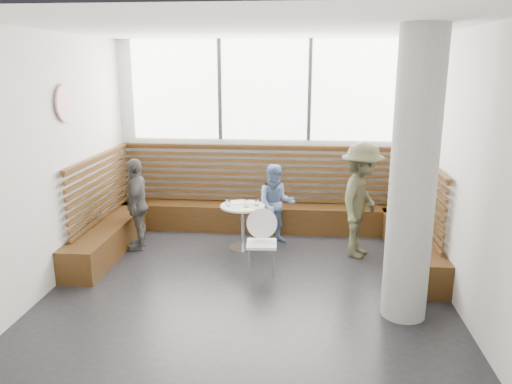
# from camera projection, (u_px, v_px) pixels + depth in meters

# --- Properties ---
(room) EXTENTS (5.00, 5.00, 3.20)m
(room) POSITION_uv_depth(u_px,v_px,m) (248.00, 165.00, 6.10)
(room) COLOR silver
(room) RESTS_ON ground
(booth) EXTENTS (5.00, 2.50, 1.44)m
(booth) POSITION_uv_depth(u_px,v_px,m) (260.00, 215.00, 8.11)
(booth) COLOR #3A230E
(booth) RESTS_ON ground
(concrete_column) EXTENTS (0.50, 0.50, 3.20)m
(concrete_column) POSITION_uv_depth(u_px,v_px,m) (413.00, 179.00, 5.35)
(concrete_column) COLOR gray
(concrete_column) RESTS_ON ground
(wall_art) EXTENTS (0.03, 0.50, 0.50)m
(wall_art) POSITION_uv_depth(u_px,v_px,m) (65.00, 103.00, 6.54)
(wall_art) COLOR white
(wall_art) RESTS_ON room
(cafe_table) EXTENTS (0.68, 0.68, 0.70)m
(cafe_table) POSITION_uv_depth(u_px,v_px,m) (243.00, 218.00, 7.67)
(cafe_table) COLOR silver
(cafe_table) RESTS_ON ground
(cafe_chair) EXTENTS (0.42, 0.41, 0.88)m
(cafe_chair) POSITION_uv_depth(u_px,v_px,m) (262.00, 237.00, 6.80)
(cafe_chair) COLOR white
(cafe_chair) RESTS_ON ground
(adult_man) EXTENTS (1.00, 1.26, 1.71)m
(adult_man) POSITION_uv_depth(u_px,v_px,m) (361.00, 200.00, 7.30)
(adult_man) COLOR #47472F
(adult_man) RESTS_ON ground
(child_back) EXTENTS (0.68, 0.56, 1.28)m
(child_back) POSITION_uv_depth(u_px,v_px,m) (276.00, 204.00, 7.91)
(child_back) COLOR #6079A6
(child_back) RESTS_ON ground
(child_left) EXTENTS (0.50, 0.88, 1.42)m
(child_left) POSITION_uv_depth(u_px,v_px,m) (137.00, 204.00, 7.65)
(child_left) COLOR #514D49
(child_left) RESTS_ON ground
(plate_near) EXTENTS (0.19, 0.19, 0.01)m
(plate_near) POSITION_uv_depth(u_px,v_px,m) (237.00, 203.00, 7.72)
(plate_near) COLOR white
(plate_near) RESTS_ON cafe_table
(plate_far) EXTENTS (0.21, 0.21, 0.01)m
(plate_far) POSITION_uv_depth(u_px,v_px,m) (251.00, 203.00, 7.73)
(plate_far) COLOR white
(plate_far) RESTS_ON cafe_table
(glass_left) EXTENTS (0.07, 0.07, 0.11)m
(glass_left) POSITION_uv_depth(u_px,v_px,m) (228.00, 202.00, 7.58)
(glass_left) COLOR white
(glass_left) RESTS_ON cafe_table
(glass_mid) EXTENTS (0.07, 0.07, 0.12)m
(glass_mid) POSITION_uv_depth(u_px,v_px,m) (247.00, 203.00, 7.52)
(glass_mid) COLOR white
(glass_mid) RESTS_ON cafe_table
(glass_right) EXTENTS (0.06, 0.06, 0.10)m
(glass_right) POSITION_uv_depth(u_px,v_px,m) (257.00, 202.00, 7.60)
(glass_right) COLOR white
(glass_right) RESTS_ON cafe_table
(menu_card) EXTENTS (0.21, 0.15, 0.00)m
(menu_card) POSITION_uv_depth(u_px,v_px,m) (245.00, 209.00, 7.41)
(menu_card) COLOR #A5C64C
(menu_card) RESTS_ON cafe_table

